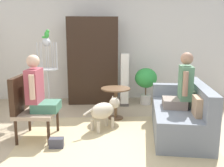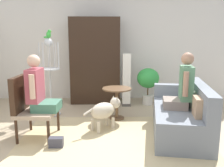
{
  "view_description": "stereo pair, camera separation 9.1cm",
  "coord_description": "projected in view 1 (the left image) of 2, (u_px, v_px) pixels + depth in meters",
  "views": [
    {
      "loc": [
        -0.12,
        -3.62,
        1.59
      ],
      "look_at": [
        0.04,
        0.09,
        0.87
      ],
      "focal_mm": 39.21,
      "sensor_mm": 36.0,
      "label": 1
    },
    {
      "loc": [
        -0.02,
        -3.62,
        1.59
      ],
      "look_at": [
        0.04,
        0.09,
        0.87
      ],
      "focal_mm": 39.21,
      "sensor_mm": 36.0,
      "label": 2
    }
  ],
  "objects": [
    {
      "name": "ground_plane",
      "position": [
        109.0,
        139.0,
        3.85
      ],
      "size": [
        7.16,
        7.16,
        0.0
      ],
      "primitive_type": "plane",
      "color": "tan"
    },
    {
      "name": "back_wall",
      "position": [
        106.0,
        47.0,
        6.22
      ],
      "size": [
        6.56,
        0.12,
        2.62
      ],
      "primitive_type": "cube",
      "color": "silver",
      "rests_on": "ground"
    },
    {
      "name": "area_rug",
      "position": [
        114.0,
        141.0,
        3.76
      ],
      "size": [
        2.9,
        2.3,
        0.01
      ],
      "primitive_type": "cube",
      "color": "#C6B284",
      "rests_on": "ground"
    },
    {
      "name": "couch",
      "position": [
        182.0,
        115.0,
        4.02
      ],
      "size": [
        1.08,
        1.74,
        0.84
      ],
      "color": "slate",
      "rests_on": "ground"
    },
    {
      "name": "armchair",
      "position": [
        28.0,
        103.0,
        3.8
      ],
      "size": [
        0.62,
        0.69,
        1.0
      ],
      "color": "#382316",
      "rests_on": "ground"
    },
    {
      "name": "person_on_couch",
      "position": [
        182.0,
        86.0,
        3.9
      ],
      "size": [
        0.49,
        0.54,
        0.89
      ],
      "color": "gray"
    },
    {
      "name": "person_on_armchair",
      "position": [
        38.0,
        89.0,
        3.76
      ],
      "size": [
        0.48,
        0.54,
        0.87
      ],
      "color": "#42765E"
    },
    {
      "name": "round_end_table",
      "position": [
        116.0,
        97.0,
        4.72
      ],
      "size": [
        0.56,
        0.56,
        0.62
      ],
      "color": "brown",
      "rests_on": "ground"
    },
    {
      "name": "dog",
      "position": [
        104.0,
        110.0,
        4.21
      ],
      "size": [
        0.63,
        0.56,
        0.55
      ],
      "color": "beige",
      "rests_on": "ground"
    },
    {
      "name": "bird_cage_stand",
      "position": [
        48.0,
        76.0,
        4.88
      ],
      "size": [
        0.41,
        0.41,
        1.55
      ],
      "color": "silver",
      "rests_on": "ground"
    },
    {
      "name": "parrot",
      "position": [
        47.0,
        34.0,
        4.72
      ],
      "size": [
        0.17,
        0.1,
        0.17
      ],
      "color": "green",
      "rests_on": "bird_cage_stand"
    },
    {
      "name": "potted_plant",
      "position": [
        146.0,
        80.0,
        5.72
      ],
      "size": [
        0.51,
        0.51,
        0.86
      ],
      "color": "beige",
      "rests_on": "ground"
    },
    {
      "name": "column_lamp",
      "position": [
        124.0,
        80.0,
        5.61
      ],
      "size": [
        0.2,
        0.2,
        1.21
      ],
      "color": "#4C4742",
      "rests_on": "ground"
    },
    {
      "name": "armoire_cabinet",
      "position": [
        93.0,
        61.0,
        5.87
      ],
      "size": [
        1.16,
        0.56,
        2.02
      ],
      "primitive_type": "cube",
      "color": "black",
      "rests_on": "ground"
    },
    {
      "name": "handbag",
      "position": [
        56.0,
        143.0,
        3.54
      ],
      "size": [
        0.21,
        0.11,
        0.15
      ],
      "primitive_type": "cube",
      "color": "#3F3F4C",
      "rests_on": "ground"
    }
  ]
}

